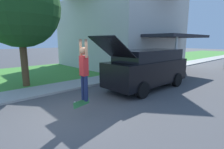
% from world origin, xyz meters
% --- Properties ---
extents(ground_plane, '(120.00, 120.00, 0.00)m').
position_xyz_m(ground_plane, '(0.00, 0.00, 0.00)').
color(ground_plane, '#49494C').
extents(lawn, '(10.00, 80.00, 0.08)m').
position_xyz_m(lawn, '(-8.00, 6.00, 0.04)').
color(lawn, '#478E38').
rests_on(lawn, ground_plane).
extents(sidewalk, '(1.80, 80.00, 0.10)m').
position_xyz_m(sidewalk, '(-3.60, 6.00, 0.05)').
color(sidewalk, '#9E9E99').
rests_on(sidewalk, ground_plane).
extents(house, '(12.89, 8.87, 8.98)m').
position_xyz_m(house, '(-7.53, 9.78, 4.73)').
color(house, beige).
rests_on(house, lawn).
extents(lawn_tree_near, '(4.15, 4.15, 6.25)m').
position_xyz_m(lawn_tree_near, '(-5.01, 0.18, 4.24)').
color(lawn_tree_near, brown).
rests_on(lawn_tree_near, lawn).
extents(suv_parked, '(2.07, 5.71, 2.73)m').
position_xyz_m(suv_parked, '(-0.41, 4.98, 1.12)').
color(suv_parked, black).
rests_on(suv_parked, ground_plane).
extents(skateboarder, '(0.41, 0.23, 2.01)m').
position_xyz_m(skateboarder, '(0.41, 0.44, 1.62)').
color(skateboarder, '#192347').
rests_on(skateboarder, ground_plane).
extents(skateboard, '(0.34, 0.79, 0.27)m').
position_xyz_m(skateboard, '(0.28, 0.38, 0.46)').
color(skateboard, '#337F3D').
rests_on(skateboard, ground_plane).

